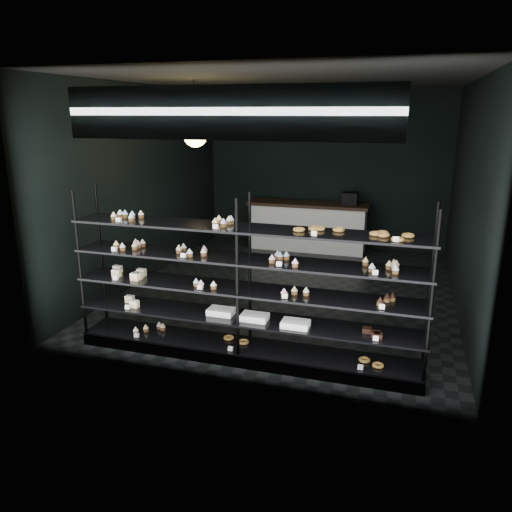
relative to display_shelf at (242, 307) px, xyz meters
name	(u,v)px	position (x,y,z in m)	size (l,w,h in m)	color
room	(292,191)	(0.00, 2.45, 0.97)	(5.01, 6.01, 3.20)	black
display_shelf	(242,307)	(0.00, 0.00, 0.00)	(4.00, 0.50, 1.91)	black
signage	(223,113)	(0.00, -0.48, 2.12)	(3.30, 0.05, 0.50)	#0D2141
pendant_lamp	(195,135)	(-1.19, 1.56, 1.82)	(0.33, 0.33, 0.89)	black
service_counter	(308,226)	(-0.24, 4.95, -0.13)	(2.46, 0.65, 1.23)	white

